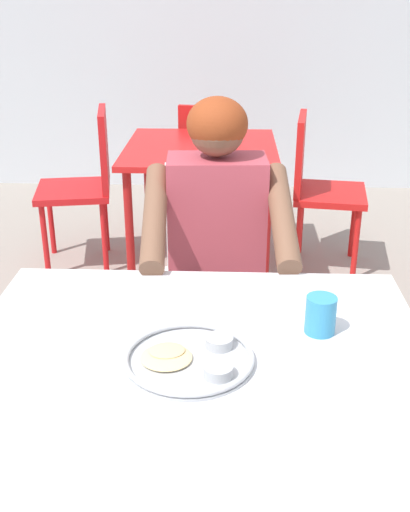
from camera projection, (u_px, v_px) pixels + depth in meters
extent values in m
cube|color=silver|center=(196.00, 363.00, 1.45)|extent=(1.12, 0.95, 0.03)
cylinder|color=#B2B2B7|center=(48.00, 384.00, 1.99)|extent=(0.04, 0.04, 0.71)
cylinder|color=#B2B2B7|center=(362.00, 392.00, 1.96)|extent=(0.04, 0.04, 0.71)
cylinder|color=#B7BABF|center=(189.00, 361.00, 1.43)|extent=(0.30, 0.30, 0.01)
torus|color=#B7BABF|center=(189.00, 357.00, 1.42)|extent=(0.30, 0.30, 0.01)
cylinder|color=#B2B5BA|center=(218.00, 371.00, 1.36)|extent=(0.07, 0.07, 0.03)
cylinder|color=maroon|center=(218.00, 369.00, 1.36)|extent=(0.06, 0.06, 0.01)
cylinder|color=#B2B5BA|center=(219.00, 342.00, 1.47)|extent=(0.07, 0.07, 0.03)
cylinder|color=#9E4714|center=(219.00, 340.00, 1.47)|extent=(0.06, 0.06, 0.01)
ellipsoid|color=#E5C689|center=(166.00, 357.00, 1.42)|extent=(0.13, 0.13, 0.01)
ellipsoid|color=#DBB782|center=(167.00, 350.00, 1.44)|extent=(0.10, 0.09, 0.01)
cylinder|color=#338CBF|center=(321.00, 315.00, 1.53)|extent=(0.08, 0.08, 0.10)
cylinder|color=#593319|center=(322.00, 304.00, 1.52)|extent=(0.06, 0.06, 0.02)
cube|color=silver|center=(216.00, 294.00, 2.36)|extent=(0.43, 0.45, 0.04)
cube|color=silver|center=(215.00, 217.00, 2.45)|extent=(0.39, 0.06, 0.44)
cylinder|color=silver|center=(261.00, 371.00, 2.30)|extent=(0.03, 0.03, 0.43)
cylinder|color=silver|center=(173.00, 372.00, 2.30)|extent=(0.03, 0.03, 0.43)
cylinder|color=silver|center=(253.00, 324.00, 2.62)|extent=(0.03, 0.03, 0.43)
cylinder|color=silver|center=(176.00, 324.00, 2.62)|extent=(0.03, 0.03, 0.43)
cylinder|color=#3E3E3E|center=(265.00, 414.00, 2.04)|extent=(0.10, 0.10, 0.47)
cylinder|color=#3E3E3E|center=(262.00, 312.00, 2.11)|extent=(0.14, 0.41, 0.12)
cylinder|color=#3E3E3E|center=(174.00, 415.00, 2.04)|extent=(0.10, 0.10, 0.47)
cylinder|color=#3E3E3E|center=(174.00, 313.00, 2.11)|extent=(0.14, 0.41, 0.12)
cube|color=#B23F4C|center=(216.00, 225.00, 2.20)|extent=(0.35, 0.22, 0.49)
cylinder|color=brown|center=(282.00, 216.00, 2.00)|extent=(0.10, 0.46, 0.25)
cylinder|color=brown|center=(155.00, 217.00, 1.99)|extent=(0.10, 0.46, 0.25)
sphere|color=brown|center=(217.00, 128.00, 2.06)|extent=(0.19, 0.19, 0.19)
ellipsoid|color=maroon|center=(217.00, 124.00, 2.05)|extent=(0.21, 0.20, 0.18)
cube|color=red|center=(201.00, 149.00, 3.37)|extent=(0.82, 0.87, 0.03)
cylinder|color=#A31414|center=(130.00, 235.00, 3.19)|extent=(0.04, 0.04, 0.69)
cylinder|color=#A31414|center=(266.00, 237.00, 3.16)|extent=(0.04, 0.04, 0.69)
cylinder|color=#A31414|center=(148.00, 191.00, 3.87)|extent=(0.04, 0.04, 0.69)
cylinder|color=#A31414|center=(260.00, 192.00, 3.85)|extent=(0.04, 0.04, 0.69)
cube|color=red|center=(73.00, 191.00, 3.54)|extent=(0.47, 0.48, 0.04)
cube|color=red|center=(104.00, 149.00, 3.46)|extent=(0.10, 0.40, 0.44)
cylinder|color=red|center=(45.00, 241.00, 3.46)|extent=(0.03, 0.03, 0.43)
cylinder|color=red|center=(51.00, 220.00, 3.77)|extent=(0.03, 0.03, 0.43)
cylinder|color=red|center=(104.00, 238.00, 3.50)|extent=(0.03, 0.03, 0.43)
cylinder|color=red|center=(105.00, 218.00, 3.80)|extent=(0.03, 0.03, 0.43)
cube|color=red|center=(330.00, 194.00, 3.50)|extent=(0.45, 0.48, 0.04)
cube|color=red|center=(300.00, 153.00, 3.44)|extent=(0.09, 0.41, 0.42)
cylinder|color=red|center=(353.00, 223.00, 3.72)|extent=(0.03, 0.03, 0.43)
cylinder|color=red|center=(356.00, 245.00, 3.41)|extent=(0.03, 0.03, 0.43)
cylinder|color=red|center=(301.00, 220.00, 3.77)|extent=(0.03, 0.03, 0.43)
cylinder|color=red|center=(298.00, 241.00, 3.46)|extent=(0.03, 0.03, 0.43)
cube|color=red|center=(214.00, 167.00, 4.11)|extent=(0.46, 0.46, 0.04)
cube|color=red|center=(208.00, 140.00, 3.85)|extent=(0.38, 0.10, 0.41)
cylinder|color=red|center=(196.00, 190.00, 4.37)|extent=(0.03, 0.03, 0.40)
cylinder|color=red|center=(240.00, 192.00, 4.31)|extent=(0.03, 0.03, 0.40)
cylinder|color=red|center=(186.00, 204.00, 4.08)|extent=(0.03, 0.03, 0.40)
cylinder|color=red|center=(233.00, 207.00, 4.02)|extent=(0.03, 0.03, 0.40)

